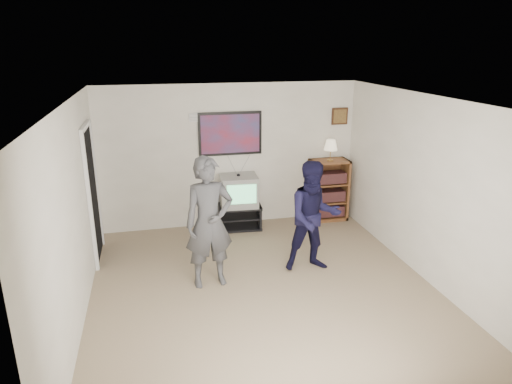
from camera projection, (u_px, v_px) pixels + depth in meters
name	position (u px, v px, depth m)	size (l,w,h in m)	color
room_shell	(259.00, 194.00, 5.97)	(4.51, 5.00, 2.51)	#76684B
media_stand	(237.00, 217.00, 8.05)	(0.88, 0.53, 0.43)	black
crt_television	(239.00, 191.00, 7.91)	(0.63, 0.54, 0.54)	gray
bookshelf	(328.00, 190.00, 8.36)	(0.69, 0.39, 1.13)	brown
table_lamp	(331.00, 150.00, 8.08)	(0.24, 0.24, 0.38)	beige
person_tall	(209.00, 223.00, 5.98)	(0.65, 0.43, 1.78)	#3E3F42
person_short	(314.00, 217.00, 6.42)	(0.78, 0.61, 1.61)	black
controller_left	(207.00, 192.00, 6.04)	(0.04, 0.13, 0.04)	white
controller_right	(304.00, 199.00, 6.60)	(0.04, 0.12, 0.04)	white
poster	(230.00, 134.00, 7.82)	(1.10, 0.03, 0.75)	black
air_vent	(197.00, 117.00, 7.61)	(0.28, 0.02, 0.14)	white
small_picture	(340.00, 116.00, 8.18)	(0.30, 0.03, 0.30)	#432215
doorway	(92.00, 195.00, 6.73)	(0.03, 0.85, 2.00)	black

